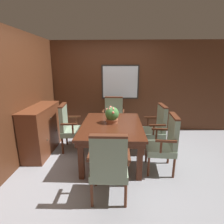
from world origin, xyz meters
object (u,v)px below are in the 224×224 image
at_px(sideboard_cabinet, 42,130).
at_px(chair_left_far, 69,126).
at_px(chair_head_far, 113,115).
at_px(chair_head_near, 109,165).
at_px(chair_right_near, 165,142).
at_px(dining_table, 112,129).
at_px(potted_plant, 112,115).
at_px(chair_right_far, 156,127).

bearing_deg(sideboard_cabinet, chair_left_far, 14.70).
relative_size(chair_head_far, chair_head_near, 1.00).
xyz_separation_m(chair_head_far, chair_head_near, (0.00, -2.33, 0.00)).
bearing_deg(chair_head_far, chair_right_near, -56.58).
height_order(dining_table, potted_plant, potted_plant).
bearing_deg(chair_right_far, chair_left_far, -93.29).
height_order(chair_right_far, potted_plant, potted_plant).
relative_size(chair_head_near, sideboard_cabinet, 0.85).
relative_size(dining_table, chair_left_far, 1.53).
distance_m(dining_table, chair_head_near, 1.14).
relative_size(chair_right_far, potted_plant, 3.04).
bearing_deg(potted_plant, chair_left_far, 163.12).
relative_size(chair_right_far, sideboard_cabinet, 0.85).
height_order(chair_head_near, potted_plant, potted_plant).
height_order(chair_right_near, chair_right_far, same).
bearing_deg(chair_head_near, chair_head_far, -90.25).
bearing_deg(chair_head_far, chair_head_near, -87.32).
distance_m(chair_head_far, sideboard_cabinet, 1.78).
xyz_separation_m(chair_right_far, sideboard_cabinet, (-2.41, -0.15, -0.04)).
distance_m(chair_right_near, chair_head_far, 1.83).
bearing_deg(chair_right_near, chair_head_near, -46.74).
bearing_deg(chair_head_far, sideboard_cabinet, -144.10).
bearing_deg(dining_table, potted_plant, 87.92).
height_order(dining_table, chair_right_far, chair_right_far).
xyz_separation_m(dining_table, potted_plant, (0.00, 0.08, 0.26)).
xyz_separation_m(dining_table, chair_right_far, (0.93, 0.37, -0.08)).
xyz_separation_m(chair_right_near, chair_head_far, (-0.94, 1.57, 0.00)).
xyz_separation_m(dining_table, chair_right_near, (0.94, -0.38, -0.08)).
xyz_separation_m(chair_left_far, chair_right_near, (1.87, -0.74, 0.00)).
height_order(chair_head_far, potted_plant, potted_plant).
bearing_deg(chair_head_near, sideboard_cabinet, -42.74).
relative_size(chair_left_far, chair_head_near, 1.00).
bearing_deg(potted_plant, chair_right_near, -25.96).
bearing_deg(chair_left_far, potted_plant, -111.80).
relative_size(dining_table, chair_right_near, 1.53).
distance_m(chair_right_far, potted_plant, 1.03).
height_order(chair_right_near, potted_plant, potted_plant).
xyz_separation_m(dining_table, chair_head_far, (0.00, 1.19, -0.08)).
xyz_separation_m(chair_head_far, chair_right_far, (0.93, -0.83, 0.00)).
bearing_deg(sideboard_cabinet, dining_table, -8.40).
bearing_deg(chair_right_far, chair_head_near, -35.04).
height_order(chair_right_near, chair_head_near, same).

